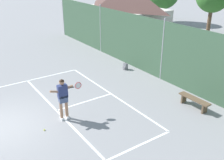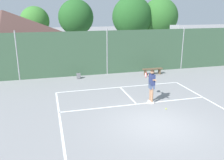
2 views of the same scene
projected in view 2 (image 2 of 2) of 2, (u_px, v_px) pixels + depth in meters
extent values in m
plane|color=gray|center=(156.00, 125.00, 10.64)|extent=(120.00, 120.00, 0.00)
cube|color=white|center=(120.00, 87.00, 15.73)|extent=(8.20, 0.10, 0.01)
cube|color=white|center=(62.00, 137.00, 9.61)|extent=(0.10, 11.00, 0.01)
cube|color=white|center=(137.00, 104.00, 12.93)|extent=(8.20, 0.10, 0.01)
cube|color=white|center=(128.00, 95.00, 14.31)|extent=(0.10, 2.97, 0.01)
cube|color=#38563D|center=(107.00, 53.00, 18.49)|extent=(26.00, 0.05, 3.36)
cylinder|color=#99999E|center=(17.00, 56.00, 16.84)|extent=(0.09, 0.09, 3.51)
cylinder|color=#99999E|center=(107.00, 52.00, 18.47)|extent=(0.09, 0.09, 3.51)
cylinder|color=#99999E|center=(182.00, 48.00, 20.10)|extent=(0.09, 0.09, 3.51)
cylinder|color=#9E9EA3|center=(172.00, 47.00, 21.98)|extent=(0.12, 0.12, 3.05)
cube|color=white|center=(174.00, 28.00, 21.39)|extent=(0.90, 0.06, 0.60)
torus|color=#D85919|center=(176.00, 31.00, 21.21)|extent=(0.48, 0.48, 0.02)
cube|color=beige|center=(7.00, 53.00, 19.65)|extent=(6.51, 4.24, 2.91)
pyramid|color=#513833|center=(4.00, 23.00, 18.96)|extent=(7.03, 4.58, 1.94)
cylinder|color=brown|center=(37.00, 43.00, 28.12)|extent=(0.36, 0.36, 2.22)
ellipsoid|color=#38752D|center=(35.00, 21.00, 27.41)|extent=(3.25, 2.92, 3.25)
cylinder|color=brown|center=(77.00, 41.00, 29.30)|extent=(0.36, 0.36, 2.19)
ellipsoid|color=#235623|center=(76.00, 17.00, 28.48)|extent=(4.15, 3.73, 4.15)
cylinder|color=brown|center=(131.00, 41.00, 31.11)|extent=(0.36, 0.36, 1.84)
ellipsoid|color=#235623|center=(132.00, 17.00, 30.24)|extent=(5.03, 4.53, 5.03)
cylinder|color=brown|center=(159.00, 40.00, 32.06)|extent=(0.36, 0.36, 1.90)
ellipsoid|color=#2D6628|center=(160.00, 17.00, 31.22)|extent=(4.75, 4.27, 4.75)
cube|color=silver|center=(152.00, 103.00, 13.03)|extent=(0.27, 0.14, 0.10)
cube|color=silver|center=(150.00, 101.00, 13.25)|extent=(0.27, 0.14, 0.10)
cylinder|color=#A37556|center=(152.00, 95.00, 12.90)|extent=(0.13, 0.13, 0.82)
cylinder|color=#A37556|center=(151.00, 93.00, 13.12)|extent=(0.13, 0.13, 0.82)
cube|color=#47567A|center=(152.00, 86.00, 12.87)|extent=(0.27, 0.38, 0.32)
cube|color=navy|center=(152.00, 79.00, 12.78)|extent=(0.27, 0.42, 0.56)
sphere|color=#A37556|center=(152.00, 72.00, 12.66)|extent=(0.22, 0.22, 0.22)
sphere|color=black|center=(152.00, 72.00, 12.66)|extent=(0.21, 0.21, 0.21)
cylinder|color=#A37556|center=(150.00, 77.00, 12.93)|extent=(0.13, 0.56, 0.17)
cylinder|color=#A37556|center=(154.00, 80.00, 12.50)|extent=(0.13, 0.51, 0.22)
cylinder|color=black|center=(149.00, 77.00, 13.13)|extent=(0.06, 0.30, 0.04)
torus|color=red|center=(146.00, 75.00, 13.45)|extent=(0.05, 0.30, 0.30)
cylinder|color=silver|center=(146.00, 75.00, 13.45)|extent=(0.03, 0.26, 0.26)
sphere|color=#CCE033|center=(166.00, 109.00, 12.25)|extent=(0.07, 0.07, 0.07)
cube|color=slate|center=(79.00, 76.00, 17.61)|extent=(0.29, 0.20, 0.40)
cube|color=slate|center=(79.00, 77.00, 17.52)|extent=(0.23, 0.07, 0.18)
torus|color=black|center=(78.00, 73.00, 17.55)|extent=(0.09, 0.02, 0.09)
cube|color=brown|center=(153.00, 69.00, 18.64)|extent=(1.60, 0.36, 0.06)
cube|color=brown|center=(145.00, 72.00, 18.55)|extent=(0.08, 0.32, 0.45)
cube|color=brown|center=(159.00, 71.00, 18.85)|extent=(0.08, 0.32, 0.45)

